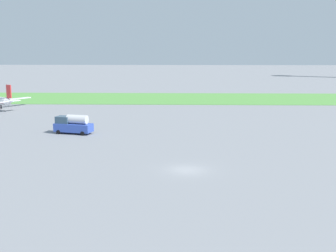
% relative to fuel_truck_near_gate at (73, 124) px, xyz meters
% --- Properties ---
extents(ground_plane, '(600.00, 600.00, 0.00)m').
position_rel_fuel_truck_near_gate_xyz_m(ground_plane, '(19.28, -22.54, -1.58)').
color(ground_plane, gray).
extents(grass_taxiway_strip, '(360.00, 28.00, 0.08)m').
position_rel_fuel_truck_near_gate_xyz_m(grass_taxiway_strip, '(19.28, 52.65, -1.54)').
color(grass_taxiway_strip, '#549342').
rests_on(grass_taxiway_strip, ground_plane).
extents(fuel_truck_near_gate, '(6.90, 3.96, 3.29)m').
position_rel_fuel_truck_near_gate_xyz_m(fuel_truck_near_gate, '(0.00, 0.00, 0.00)').
color(fuel_truck_near_gate, '#334FB2').
rests_on(fuel_truck_near_gate, ground_plane).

